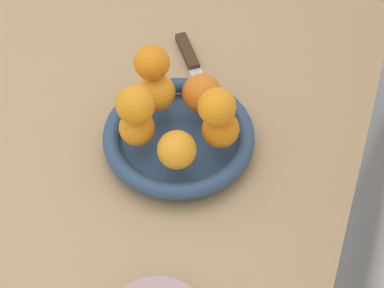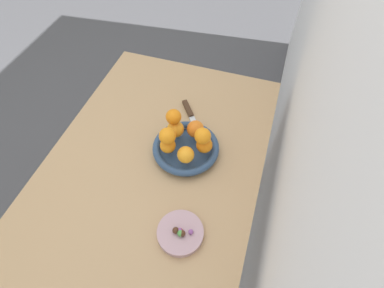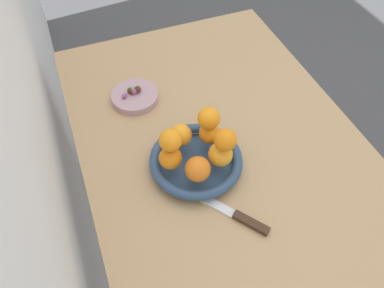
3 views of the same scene
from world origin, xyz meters
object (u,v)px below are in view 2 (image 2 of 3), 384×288
object	(u,v)px
orange_2	(168,145)
orange_7	(203,136)
candy_ball_2	(182,233)
candy_ball_3	(180,231)
orange_3	(186,155)
candy_ball_5	(191,232)
orange_1	(175,129)
dining_table	(157,173)
candy_dish	(180,233)
candy_ball_1	(177,231)
knife	(193,120)
orange_0	(195,129)
fruit_bowl	(186,148)
candy_ball_0	(180,233)
orange_6	(167,136)
candy_ball_4	(176,230)
candy_ball_7	(180,231)
orange_5	(174,117)
orange_4	(204,145)
candy_ball_6	(181,233)

from	to	relation	value
orange_2	orange_7	world-z (taller)	orange_7
candy_ball_2	candy_ball_3	size ratio (longest dim) A/B	1.13
orange_2	candy_ball_3	size ratio (longest dim) A/B	3.17
orange_3	candy_ball_5	distance (m)	0.26
orange_1	candy_ball_3	bearing A→B (deg)	21.28
dining_table	candy_ball_2	distance (m)	0.32
candy_dish	orange_2	bearing A→B (deg)	-152.87
orange_1	candy_ball_1	xyz separation A→B (m)	(0.34, 0.12, -0.04)
orange_3	orange_2	bearing A→B (deg)	-105.41
orange_3	knife	distance (m)	0.23
candy_ball_1	orange_0	bearing A→B (deg)	-171.59
fruit_bowl	orange_7	xyz separation A→B (m)	(0.01, 0.06, 0.10)
orange_0	candy_ball_0	distance (m)	0.37
orange_6	candy_ball_4	size ratio (longest dim) A/B	2.78
knife	fruit_bowl	bearing A→B (deg)	8.20
orange_2	candy_ball_2	size ratio (longest dim) A/B	2.79
candy_ball_2	candy_ball_7	xyz separation A→B (m)	(-0.01, -0.01, -0.00)
orange_0	orange_5	xyz separation A→B (m)	(0.02, -0.07, 0.06)
orange_1	orange_4	distance (m)	0.12
orange_0	candy_ball_5	bearing A→B (deg)	15.09
orange_7	candy_ball_2	size ratio (longest dim) A/B	2.83
candy_ball_7	orange_1	bearing A→B (deg)	-158.44
dining_table	candy_ball_6	size ratio (longest dim) A/B	61.20
candy_ball_6	candy_ball_7	bearing A→B (deg)	-155.26
orange_1	candy_ball_4	bearing A→B (deg)	19.39
candy_ball_7	dining_table	bearing A→B (deg)	-142.06
candy_ball_4	candy_ball_7	distance (m)	0.01
orange_3	candy_ball_4	bearing A→B (deg)	11.43
orange_0	fruit_bowl	bearing A→B (deg)	-17.45
dining_table	candy_ball_2	world-z (taller)	candy_ball_2
orange_0	candy_ball_4	bearing A→B (deg)	8.05
orange_3	candy_ball_3	world-z (taller)	orange_3
orange_5	candy_ball_7	size ratio (longest dim) A/B	3.42
candy_ball_1	candy_ball_6	bearing A→B (deg)	79.08
orange_6	orange_2	bearing A→B (deg)	-125.90
candy_ball_0	candy_ball_1	bearing A→B (deg)	-104.64
candy_ball_5	candy_ball_4	bearing A→B (deg)	-76.47
orange_3	candy_ball_1	bearing A→B (deg)	11.96
candy_ball_1	dining_table	bearing A→B (deg)	-144.25
candy_ball_2	candy_ball_5	size ratio (longest dim) A/B	1.29
candy_dish	candy_ball_7	bearing A→B (deg)	76.13
candy_ball_3	candy_ball_6	size ratio (longest dim) A/B	0.97
candy_dish	orange_7	xyz separation A→B (m)	(-0.29, -0.02, 0.11)
orange_7	candy_ball_7	bearing A→B (deg)	3.85
candy_ball_2	orange_3	bearing A→B (deg)	-164.05
candy_ball_6	knife	distance (m)	0.47
dining_table	candy_ball_1	distance (m)	0.31
orange_2	candy_ball_4	xyz separation A→B (m)	(0.26, 0.12, -0.04)
orange_5	orange_6	world-z (taller)	orange_5
knife	orange_5	bearing A→B (deg)	-17.03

